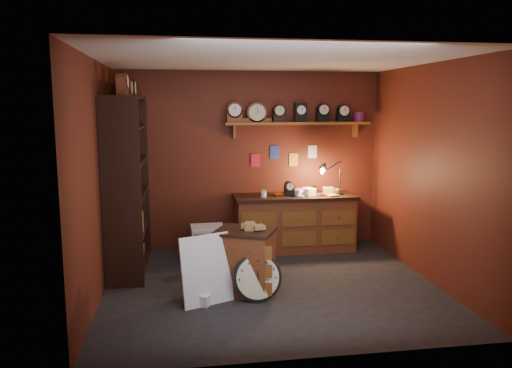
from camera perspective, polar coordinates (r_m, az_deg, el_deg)
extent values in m
plane|color=black|center=(6.24, 1.74, -11.53)|extent=(4.00, 4.00, 0.00)
cube|color=#582214|center=(7.67, -0.71, 2.71)|extent=(4.00, 0.02, 2.70)
cube|color=#582214|center=(4.17, 6.43, -2.60)|extent=(4.00, 0.02, 2.70)
cube|color=#582214|center=(5.87, -17.75, 0.37)|extent=(0.02, 3.60, 2.70)
cube|color=#582214|center=(6.57, 19.19, 1.18)|extent=(0.02, 3.60, 2.70)
cube|color=beige|center=(5.87, 1.87, 14.01)|extent=(4.00, 3.60, 0.02)
cube|color=brown|center=(7.61, 4.70, 6.94)|extent=(2.20, 0.30, 0.04)
cube|color=brown|center=(7.52, -2.53, 6.02)|extent=(0.04, 0.16, 0.20)
cube|color=brown|center=(7.96, 11.27, 6.02)|extent=(0.04, 0.16, 0.20)
cylinder|color=#B21419|center=(7.90, 11.70, 7.55)|extent=(0.16, 0.16, 0.15)
cube|color=#AF152C|center=(7.68, 0.41, 2.72)|extent=(0.14, 0.01, 0.20)
cube|color=navy|center=(7.72, 2.61, 3.64)|extent=(0.14, 0.01, 0.20)
cube|color=gold|center=(7.80, 4.77, 2.78)|extent=(0.14, 0.01, 0.20)
cube|color=silver|center=(7.86, 6.91, 3.68)|extent=(0.14, 0.01, 0.20)
cube|color=black|center=(6.86, -16.29, -0.07)|extent=(0.03, 1.60, 2.30)
cube|color=black|center=(6.07, -15.09, -1.16)|extent=(0.45, 0.03, 2.30)
cube|color=black|center=(7.60, -13.88, 0.88)|extent=(0.45, 0.03, 2.30)
cube|color=black|center=(7.08, -14.07, -8.85)|extent=(0.43, 1.54, 0.03)
cube|color=black|center=(6.95, -14.23, -4.92)|extent=(0.43, 1.54, 0.03)
cube|color=black|center=(6.86, -14.37, -1.27)|extent=(0.43, 1.54, 0.03)
cube|color=black|center=(6.79, -14.52, 2.47)|extent=(0.43, 1.54, 0.03)
cube|color=black|center=(6.76, -14.67, 6.27)|extent=(0.43, 1.54, 0.03)
cube|color=black|center=(6.75, -14.79, 9.49)|extent=(0.43, 1.54, 0.03)
cube|color=brown|center=(7.64, 4.39, -4.58)|extent=(1.77, 0.60, 0.80)
cube|color=black|center=(7.55, 4.43, -1.44)|extent=(1.83, 0.66, 0.05)
cube|color=brown|center=(7.35, 4.94, -5.13)|extent=(1.69, 0.02, 0.52)
cylinder|color=black|center=(7.68, 9.52, -1.09)|extent=(0.12, 0.12, 0.02)
cylinder|color=black|center=(7.65, 9.55, 0.31)|extent=(0.02, 0.02, 0.38)
cylinder|color=black|center=(7.55, 8.81, 2.06)|extent=(0.27, 0.09, 0.14)
cone|color=black|center=(7.49, 7.85, 1.71)|extent=(0.18, 0.14, 0.18)
cube|color=brown|center=(5.93, -1.29, -8.93)|extent=(0.78, 0.73, 0.72)
cube|color=black|center=(5.83, -1.30, -5.42)|extent=(0.83, 0.78, 0.03)
cube|color=brown|center=(5.69, -0.93, -9.73)|extent=(0.51, 0.25, 0.61)
cylinder|color=black|center=(5.71, 0.15, -10.63)|extent=(0.55, 0.17, 0.55)
cylinder|color=beige|center=(5.67, 0.21, -10.68)|extent=(0.48, 0.11, 0.48)
cube|color=black|center=(5.64, 0.22, -9.98)|extent=(0.01, 0.04, 0.18)
cube|color=black|center=(5.68, 0.84, -10.93)|extent=(0.12, 0.01, 0.01)
cube|color=silver|center=(5.76, -5.60, -13.37)|extent=(0.61, 0.38, 0.79)
cube|color=silver|center=(7.19, -5.53, -6.75)|extent=(0.48, 0.48, 0.49)
cube|color=black|center=(6.95, -5.40, -7.29)|extent=(0.40, 0.03, 0.39)
cube|color=olive|center=(6.67, -4.12, -9.50)|extent=(0.31, 0.29, 0.15)
cube|color=white|center=(5.74, -6.04, -12.80)|extent=(0.30, 0.31, 0.12)
cube|color=olive|center=(6.65, -6.52, -9.45)|extent=(0.28, 0.25, 0.18)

